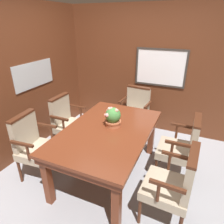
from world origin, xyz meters
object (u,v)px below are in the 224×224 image
chair_right_near (174,183)px  chair_left_near (34,144)px  chair_left_far (67,121)px  potted_plant (113,117)px  chair_head_far (135,110)px  chair_right_far (182,146)px  dining_table (108,135)px

chair_right_near → chair_left_near: (-1.94, -0.03, 0.00)m
chair_left_far → potted_plant: 1.08m
chair_head_far → chair_left_near: same height
chair_right_far → chair_left_far: bearing=-90.1°
chair_left_far → potted_plant: bearing=-103.8°
chair_head_far → chair_right_far: 1.35m
chair_right_near → chair_left_near: size_ratio=1.00×
chair_left_near → chair_right_far: bearing=-72.7°
chair_left_far → chair_right_far: (1.94, 0.01, 0.00)m
dining_table → chair_head_far: bearing=90.2°
dining_table → chair_left_far: (-0.96, 0.37, -0.15)m
chair_right_near → potted_plant: 1.16m
dining_table → chair_left_near: (-0.96, -0.43, -0.15)m
chair_left_near → potted_plant: size_ratio=3.42×
chair_left_far → chair_head_far: bearing=-45.3°
dining_table → chair_head_far: 1.31m
dining_table → chair_head_far: (-0.00, 1.30, -0.15)m
chair_left_near → chair_head_far: bearing=-34.4°
chair_left_near → chair_right_far: (1.95, 0.81, 0.00)m
dining_table → chair_right_near: chair_right_near is taller
chair_left_far → potted_plant: size_ratio=3.42×
chair_left_far → chair_right_far: 1.94m
potted_plant → chair_left_far: bearing=165.8°
chair_right_far → potted_plant: 1.06m
chair_right_far → potted_plant: bearing=-75.3°
chair_head_far → potted_plant: potted_plant is taller
chair_right_near → chair_head_far: bearing=-147.3°
dining_table → chair_right_near: size_ratio=1.81×
dining_table → chair_left_near: size_ratio=1.81×
chair_left_near → dining_table: bearing=-71.5°
dining_table → chair_right_near: (0.98, -0.40, -0.15)m
dining_table → chair_left_near: bearing=-156.1°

